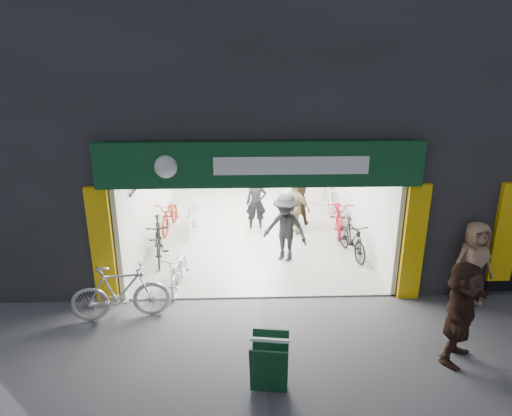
{
  "coord_description": "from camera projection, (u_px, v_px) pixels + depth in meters",
  "views": [
    {
      "loc": [
        -0.38,
        -8.75,
        5.19
      ],
      "look_at": [
        -0.02,
        1.5,
        1.58
      ],
      "focal_mm": 32.0,
      "sensor_mm": 36.0,
      "label": 1
    }
  ],
  "objects": [
    {
      "name": "bike_left_midback",
      "position": [
        170.0,
        215.0,
        13.59
      ],
      "size": [
        0.77,
        1.87,
        0.96
      ],
      "primitive_type": "imported",
      "rotation": [
        0.0,
        0.0,
        -0.08
      ],
      "color": "maroon",
      "rests_on": "ground"
    },
    {
      "name": "bike_right_mid",
      "position": [
        339.0,
        215.0,
        13.42
      ],
      "size": [
        1.01,
        2.11,
        1.06
      ],
      "primitive_type": "imported",
      "rotation": [
        0.0,
        0.0,
        -0.15
      ],
      "color": "maroon",
      "rests_on": "ground"
    },
    {
      "name": "customer_a",
      "position": [
        256.0,
        203.0,
        13.55
      ],
      "size": [
        0.63,
        0.43,
        1.68
      ],
      "primitive_type": "imported",
      "rotation": [
        0.0,
        0.0,
        0.05
      ],
      "color": "black",
      "rests_on": "ground"
    },
    {
      "name": "bike_left_back",
      "position": [
        193.0,
        217.0,
        13.35
      ],
      "size": [
        0.58,
        1.71,
        1.01
      ],
      "primitive_type": "imported",
      "rotation": [
        0.0,
        0.0,
        -0.06
      ],
      "color": "silver",
      "rests_on": "ground"
    },
    {
      "name": "pedestrian_far",
      "position": [
        461.0,
        312.0,
        7.75
      ],
      "size": [
        1.52,
        1.7,
        1.87
      ],
      "primitive_type": "imported",
      "rotation": [
        0.0,
        0.0,
        0.89
      ],
      "color": "#331F17",
      "rests_on": "ground"
    },
    {
      "name": "building",
      "position": [
        284.0,
        80.0,
        13.29
      ],
      "size": [
        17.0,
        10.27,
        8.0
      ],
      "color": "#232326",
      "rests_on": "ground"
    },
    {
      "name": "pedestrian_near",
      "position": [
        473.0,
        263.0,
        9.54
      ],
      "size": [
        1.0,
        0.74,
        1.85
      ],
      "primitive_type": "imported",
      "rotation": [
        0.0,
        0.0,
        0.18
      ],
      "color": "#966F57",
      "rests_on": "ground"
    },
    {
      "name": "bike_right_front",
      "position": [
        352.0,
        239.0,
        11.84
      ],
      "size": [
        0.75,
        1.74,
        1.01
      ],
      "primitive_type": "imported",
      "rotation": [
        0.0,
        0.0,
        0.17
      ],
      "color": "black",
      "rests_on": "ground"
    },
    {
      "name": "ground",
      "position": [
        259.0,
        298.0,
        9.98
      ],
      "size": [
        60.0,
        60.0,
        0.0
      ],
      "primitive_type": "plane",
      "color": "#56565B",
      "rests_on": "ground"
    },
    {
      "name": "bike_left_midfront",
      "position": [
        158.0,
        240.0,
        11.64
      ],
      "size": [
        0.81,
        1.91,
        1.11
      ],
      "primitive_type": "imported",
      "rotation": [
        0.0,
        0.0,
        0.16
      ],
      "color": "black",
      "rests_on": "ground"
    },
    {
      "name": "bike_left_front",
      "position": [
        179.0,
        270.0,
        10.35
      ],
      "size": [
        0.66,
        1.67,
        0.86
      ],
      "primitive_type": "imported",
      "rotation": [
        0.0,
        0.0,
        -0.05
      ],
      "color": "silver",
      "rests_on": "ground"
    },
    {
      "name": "customer_d",
      "position": [
        295.0,
        208.0,
        13.11
      ],
      "size": [
        1.02,
        0.91,
        1.66
      ],
      "primitive_type": "imported",
      "rotation": [
        0.0,
        0.0,
        2.49
      ],
      "color": "olive",
      "rests_on": "ground"
    },
    {
      "name": "parked_bike",
      "position": [
        120.0,
        292.0,
        9.07
      ],
      "size": [
        2.01,
        0.85,
        1.17
      ],
      "primitive_type": "imported",
      "rotation": [
        0.0,
        0.0,
        1.73
      ],
      "color": "#B5B6BA",
      "rests_on": "ground"
    },
    {
      "name": "customer_c",
      "position": [
        285.0,
        228.0,
        11.45
      ],
      "size": [
        1.34,
        1.14,
        1.81
      ],
      "primitive_type": "imported",
      "rotation": [
        0.0,
        0.0,
        -0.5
      ],
      "color": "black",
      "rests_on": "ground"
    },
    {
      "name": "bike_right_back",
      "position": [
        333.0,
        203.0,
        14.32
      ],
      "size": [
        0.7,
        1.97,
        1.16
      ],
      "primitive_type": "imported",
      "rotation": [
        0.0,
        0.0,
        0.08
      ],
      "color": "silver",
      "rests_on": "ground"
    },
    {
      "name": "customer_b",
      "position": [
        296.0,
        197.0,
        13.87
      ],
      "size": [
        0.96,
        0.79,
        1.79
      ],
      "primitive_type": "imported",
      "rotation": [
        0.0,
        0.0,
        3.28
      ],
      "color": "#342217",
      "rests_on": "ground"
    },
    {
      "name": "sandwich_board",
      "position": [
        269.0,
        363.0,
        7.18
      ],
      "size": [
        0.66,
        0.68,
        0.91
      ],
      "rotation": [
        0.0,
        0.0,
        -0.14
      ],
      "color": "#0D361C",
      "rests_on": "ground"
    }
  ]
}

